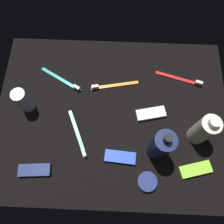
{
  "coord_description": "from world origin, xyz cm",
  "views": [
    {
      "loc": [
        -1.09,
        26.94,
        76.55
      ],
      "look_at": [
        0.0,
        0.0,
        3.0
      ],
      "focal_mm": 35.96,
      "sensor_mm": 36.0,
      "label": 1
    }
  ],
  "objects": [
    {
      "name": "toothbrush_red",
      "position": [
        -25.97,
        -15.37,
        0.61
      ],
      "size": [
        17.64,
        6.08,
        2.1
      ],
      "color": "red",
      "rests_on": "ground_plane"
    },
    {
      "name": "ground_plane",
      "position": [
        0.0,
        0.0,
        -0.6
      ],
      "size": [
        84.0,
        64.0,
        1.2
      ],
      "primitive_type": "cube",
      "color": "black"
    },
    {
      "name": "toothbrush_teal",
      "position": [
        19.14,
        -12.95,
        0.61
      ],
      "size": [
        16.2,
        10.01,
        2.1
      ],
      "color": "teal",
      "rests_on": "ground_plane"
    },
    {
      "name": "bodywash_bottle",
      "position": [
        -29.61,
        6.52,
        7.39
      ],
      "size": [
        6.26,
        6.26,
        16.34
      ],
      "color": "silver",
      "rests_on": "ground_plane"
    },
    {
      "name": "toothbrush_green",
      "position": [
        11.38,
        8.48,
        0.61
      ],
      "size": [
        8.2,
        17.01,
        2.1
      ],
      "color": "green",
      "rests_on": "ground_plane"
    },
    {
      "name": "snack_bar_navy",
      "position": [
        24.7,
        20.56,
        0.75
      ],
      "size": [
        10.67,
        4.75,
        1.5
      ],
      "primitive_type": "cube",
      "rotation": [
        0.0,
        0.0,
        0.07
      ],
      "color": "navy",
      "rests_on": "ground_plane"
    },
    {
      "name": "snack_bar_lime",
      "position": [
        -28.22,
        18.21,
        0.75
      ],
      "size": [
        11.08,
        6.55,
        1.5
      ],
      "primitive_type": "cube",
      "rotation": [
        0.0,
        0.0,
        0.26
      ],
      "color": "#8CD133",
      "rests_on": "ground_plane"
    },
    {
      "name": "cream_tin_left",
      "position": [
        -12.28,
        22.71,
        0.98
      ],
      "size": [
        6.35,
        6.35,
        1.97
      ],
      "primitive_type": "cylinder",
      "color": "navy",
      "rests_on": "ground_plane"
    },
    {
      "name": "deodorant_stick",
      "position": [
        30.66,
        -2.04,
        5.43
      ],
      "size": [
        4.78,
        4.78,
        10.87
      ],
      "primitive_type": "cylinder",
      "color": "silver",
      "rests_on": "ground_plane"
    },
    {
      "name": "toothbrush_orange",
      "position": [
        0.48,
        -11.6,
        0.61
      ],
      "size": [
        17.9,
        4.6,
        2.1
      ],
      "color": "orange",
      "rests_on": "ground_plane"
    },
    {
      "name": "snack_bar_blue",
      "position": [
        -3.35,
        15.17,
        0.75
      ],
      "size": [
        10.69,
        4.84,
        1.5
      ],
      "primitive_type": "cube",
      "rotation": [
        0.0,
        0.0,
        -0.08
      ],
      "color": "blue",
      "rests_on": "ground_plane"
    },
    {
      "name": "snack_bar_white",
      "position": [
        -13.92,
        -0.78,
        0.75
      ],
      "size": [
        11.02,
        6.15,
        1.5
      ],
      "primitive_type": "cube",
      "rotation": [
        0.0,
        0.0,
        0.22
      ],
      "color": "white",
      "rests_on": "ground_plane"
    },
    {
      "name": "lotion_bottle",
      "position": [
        -15.46,
        12.48,
        8.36
      ],
      "size": [
        6.53,
        6.53,
        19.15
      ],
      "color": "#151E47",
      "rests_on": "ground_plane"
    }
  ]
}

